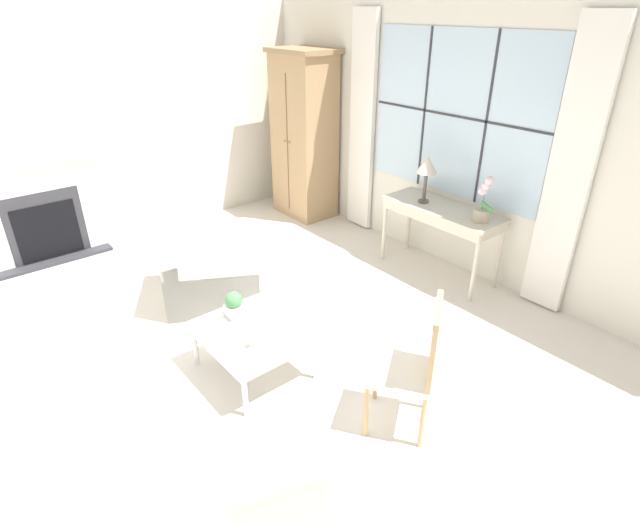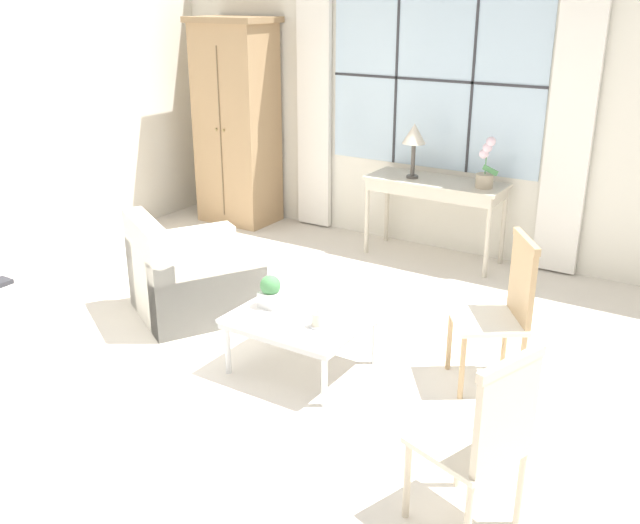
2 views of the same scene
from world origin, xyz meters
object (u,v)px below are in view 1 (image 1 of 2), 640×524
(armoire, at_px, (304,136))
(coffee_table, at_px, (253,334))
(armchair_upholstered, at_px, (210,273))
(table_lamp, at_px, (427,166))
(fireplace, at_px, (39,204))
(potted_plant_small, at_px, (234,304))
(pillar_candle, at_px, (254,342))
(potted_orchid, at_px, (483,204))
(side_chair_wooden, at_px, (416,361))
(console_table, at_px, (442,215))

(armoire, xyz_separation_m, coffee_table, (2.51, -2.48, -0.74))
(armchair_upholstered, bearing_deg, table_lamp, 67.96)
(table_lamp, relative_size, armchair_upholstered, 0.44)
(fireplace, xyz_separation_m, potted_plant_small, (3.02, 0.73, -0.16))
(armoire, xyz_separation_m, pillar_candle, (2.71, -2.59, -0.65))
(potted_plant_small, bearing_deg, table_lamp, 92.88)
(table_lamp, bearing_deg, potted_orchid, 2.05)
(armoire, height_order, table_lamp, armoire)
(armoire, bearing_deg, pillar_candle, -43.75)
(fireplace, relative_size, armchair_upholstered, 1.70)
(potted_orchid, relative_size, potted_plant_small, 2.03)
(armoire, relative_size, potted_orchid, 4.75)
(potted_orchid, xyz_separation_m, armchair_upholstered, (-1.58, -2.19, -0.67))
(armoire, xyz_separation_m, table_lamp, (2.14, -0.03, 0.07))
(pillar_candle, bearing_deg, side_chair_wooden, 32.70)
(potted_plant_small, distance_m, pillar_candle, 0.46)
(armchair_upholstered, xyz_separation_m, potted_plant_small, (1.00, -0.30, 0.24))
(console_table, bearing_deg, potted_plant_small, -92.35)
(console_table, distance_m, coffee_table, 2.53)
(potted_orchid, relative_size, armchair_upholstered, 0.39)
(armchair_upholstered, relative_size, coffee_table, 1.36)
(side_chair_wooden, bearing_deg, pillar_candle, -147.30)
(fireplace, height_order, potted_orchid, fireplace)
(console_table, distance_m, side_chair_wooden, 2.38)
(console_table, bearing_deg, armoire, -179.60)
(table_lamp, xyz_separation_m, potted_plant_small, (0.12, -2.46, -0.66))
(console_table, height_order, armchair_upholstered, armchair_upholstered)
(armchair_upholstered, bearing_deg, potted_orchid, 54.17)
(potted_orchid, height_order, coffee_table, potted_orchid)
(console_table, height_order, potted_orchid, potted_orchid)
(armchair_upholstered, xyz_separation_m, coffee_table, (1.25, -0.29, 0.08))
(table_lamp, height_order, armchair_upholstered, table_lamp)
(console_table, relative_size, pillar_candle, 11.53)
(pillar_candle, bearing_deg, table_lamp, 102.53)
(console_table, relative_size, potted_plant_small, 5.75)
(potted_orchid, height_order, potted_plant_small, potted_orchid)
(fireplace, height_order, pillar_candle, fireplace)
(armoire, xyz_separation_m, armchair_upholstered, (1.26, -2.19, -0.82))
(fireplace, relative_size, console_table, 1.53)
(table_lamp, bearing_deg, potted_plant_small, -87.12)
(armchair_upholstered, bearing_deg, side_chair_wooden, 5.80)
(console_table, relative_size, side_chair_wooden, 1.29)
(console_table, bearing_deg, coffee_table, -86.59)
(armchair_upholstered, bearing_deg, potted_plant_small, -16.53)
(potted_orchid, height_order, armchair_upholstered, potted_orchid)
(fireplace, distance_m, potted_plant_small, 3.11)
(armoire, relative_size, table_lamp, 4.25)
(table_lamp, bearing_deg, console_table, 11.48)
(fireplace, distance_m, potted_orchid, 4.83)
(fireplace, xyz_separation_m, side_chair_wooden, (4.48, 1.27, -0.11))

